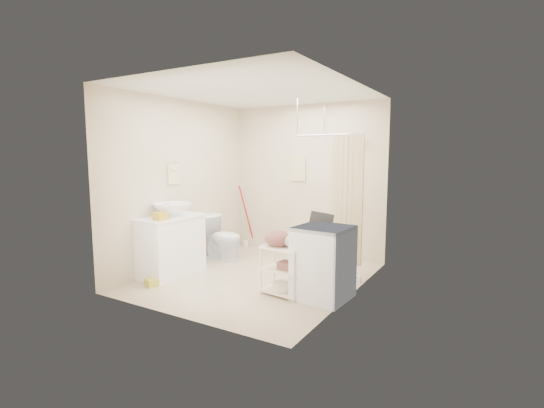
# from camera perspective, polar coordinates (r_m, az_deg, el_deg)

# --- Properties ---
(floor) EXTENTS (3.20, 3.20, 0.00)m
(floor) POSITION_cam_1_polar(r_m,az_deg,el_deg) (5.75, -2.19, -10.55)
(floor) COLOR beige
(floor) RESTS_ON ground
(ceiling) EXTENTS (2.80, 3.20, 0.04)m
(ceiling) POSITION_cam_1_polar(r_m,az_deg,el_deg) (5.54, -2.33, 16.01)
(ceiling) COLOR silver
(ceiling) RESTS_ON ground
(wall_back) EXTENTS (2.80, 0.04, 2.60)m
(wall_back) POSITION_cam_1_polar(r_m,az_deg,el_deg) (6.89, 5.00, 3.42)
(wall_back) COLOR beige
(wall_back) RESTS_ON ground
(wall_front) EXTENTS (2.80, 0.04, 2.60)m
(wall_front) POSITION_cam_1_polar(r_m,az_deg,el_deg) (4.24, -14.06, 0.88)
(wall_front) COLOR beige
(wall_front) RESTS_ON ground
(wall_left) EXTENTS (0.04, 3.20, 2.60)m
(wall_left) POSITION_cam_1_polar(r_m,az_deg,el_deg) (6.36, -12.93, 2.95)
(wall_left) COLOR beige
(wall_left) RESTS_ON ground
(wall_right) EXTENTS (0.04, 3.20, 2.60)m
(wall_right) POSITION_cam_1_polar(r_m,az_deg,el_deg) (4.88, 11.70, 1.74)
(wall_right) COLOR beige
(wall_right) RESTS_ON ground
(vanity) EXTENTS (0.57, 0.99, 0.86)m
(vanity) POSITION_cam_1_polar(r_m,az_deg,el_deg) (5.96, -14.42, -5.83)
(vanity) COLOR white
(vanity) RESTS_ON ground
(sink) EXTENTS (0.57, 0.57, 0.19)m
(sink) POSITION_cam_1_polar(r_m,az_deg,el_deg) (5.87, -14.20, -0.79)
(sink) COLOR white
(sink) RESTS_ON vanity
(counter_basket) EXTENTS (0.22, 0.18, 0.10)m
(counter_basket) POSITION_cam_1_polar(r_m,az_deg,el_deg) (5.57, -15.83, -1.70)
(counter_basket) COLOR gold
(counter_basket) RESTS_ON vanity
(floor_basket) EXTENTS (0.30, 0.26, 0.13)m
(floor_basket) POSITION_cam_1_polar(r_m,az_deg,el_deg) (5.60, -17.06, -10.61)
(floor_basket) COLOR gold
(floor_basket) RESTS_ON ground
(toilet) EXTENTS (0.76, 0.48, 0.74)m
(toilet) POSITION_cam_1_polar(r_m,az_deg,el_deg) (6.67, -7.19, -4.81)
(toilet) COLOR white
(toilet) RESTS_ON ground
(mop) EXTENTS (0.12, 0.12, 1.16)m
(mop) POSITION_cam_1_polar(r_m,az_deg,el_deg) (7.53, -3.85, -1.75)
(mop) COLOR #AB0409
(mop) RESTS_ON ground
(potted_plant_a) EXTENTS (0.20, 0.18, 0.31)m
(potted_plant_a) POSITION_cam_1_polar(r_m,az_deg,el_deg) (6.95, 3.93, -6.10)
(potted_plant_a) COLOR brown
(potted_plant_a) RESTS_ON ground
(potted_plant_b) EXTENTS (0.24, 0.21, 0.37)m
(potted_plant_b) POSITION_cam_1_polar(r_m,az_deg,el_deg) (6.81, 5.69, -6.12)
(potted_plant_b) COLOR brown
(potted_plant_b) RESTS_ON ground
(hanging_towel) EXTENTS (0.28, 0.03, 0.42)m
(hanging_towel) POSITION_cam_1_polar(r_m,az_deg,el_deg) (6.92, 3.82, 5.11)
(hanging_towel) COLOR beige
(hanging_towel) RESTS_ON wall_back
(towel_ring) EXTENTS (0.04, 0.22, 0.34)m
(towel_ring) POSITION_cam_1_polar(r_m,az_deg,el_deg) (6.19, -14.12, 4.38)
(towel_ring) COLOR #FCE89F
(towel_ring) RESTS_ON wall_left
(tp_holder) EXTENTS (0.08, 0.12, 0.14)m
(tp_holder) POSITION_cam_1_polar(r_m,az_deg,el_deg) (6.43, -12.22, -2.19)
(tp_holder) COLOR white
(tp_holder) RESTS_ON wall_left
(shower) EXTENTS (1.10, 1.10, 2.10)m
(shower) POSITION_cam_1_polar(r_m,az_deg,el_deg) (6.07, 9.96, 0.46)
(shower) COLOR silver
(shower) RESTS_ON ground
(shampoo_bottle_a) EXTENTS (0.10, 0.10, 0.22)m
(shampoo_bottle_a) POSITION_cam_1_polar(r_m,az_deg,el_deg) (6.58, 9.64, 4.31)
(shampoo_bottle_a) COLOR silver
(shampoo_bottle_a) RESTS_ON shower
(shampoo_bottle_b) EXTENTS (0.09, 0.09, 0.18)m
(shampoo_bottle_b) POSITION_cam_1_polar(r_m,az_deg,el_deg) (6.55, 10.23, 4.10)
(shampoo_bottle_b) COLOR #345AA1
(shampoo_bottle_b) RESTS_ON shower
(washing_machine) EXTENTS (0.65, 0.67, 0.89)m
(washing_machine) POSITION_cam_1_polar(r_m,az_deg,el_deg) (4.87, 7.45, -8.41)
(washing_machine) COLOR silver
(washing_machine) RESTS_ON ground
(laundry_rack) EXTENTS (0.57, 0.38, 0.74)m
(laundry_rack) POSITION_cam_1_polar(r_m,az_deg,el_deg) (4.96, 1.68, -8.98)
(laundry_rack) COLOR white
(laundry_rack) RESTS_ON ground
(ironing_board) EXTENTS (0.31, 0.15, 1.05)m
(ironing_board) POSITION_cam_1_polar(r_m,az_deg,el_deg) (5.07, 6.23, -6.83)
(ironing_board) COLOR black
(ironing_board) RESTS_ON ground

